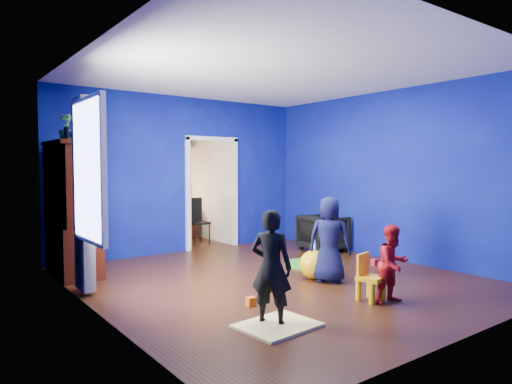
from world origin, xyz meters
TOP-DOWN VIEW (x-y plane):
  - floor at (0.00, 0.00)m, footprint 5.00×5.50m
  - ceiling at (0.00, 0.00)m, footprint 5.00×5.50m
  - wall_back at (0.00, 2.75)m, footprint 5.00×0.02m
  - wall_front at (0.00, -2.75)m, footprint 5.00×0.02m
  - wall_left at (-2.50, 0.00)m, footprint 0.02×5.50m
  - wall_right at (2.50, 0.00)m, footprint 0.02×5.50m
  - alcove at (0.60, 3.62)m, footprint 1.00×1.75m
  - armchair at (2.10, 1.18)m, footprint 0.85×0.83m
  - child_black at (-1.20, -1.38)m, footprint 0.47×0.51m
  - child_navy at (0.51, -0.52)m, footprint 0.63×0.69m
  - toddler_red at (0.40, -1.65)m, footprint 0.49×0.40m
  - vase at (-2.22, 1.67)m, footprint 0.29×0.29m
  - potted_plant at (-2.22, 2.19)m, footprint 0.26×0.26m
  - tv_armoire at (-2.22, 1.97)m, footprint 0.58×1.14m
  - crt_tv at (-2.18, 1.97)m, footprint 0.46×0.70m
  - yellow_blanket at (-1.20, -1.48)m, footprint 0.80×0.66m
  - hopper_ball at (0.46, -0.27)m, footprint 0.41×0.41m
  - kid_chair at (0.25, -1.45)m, footprint 0.34×0.34m
  - play_mat at (1.10, 0.40)m, footprint 0.95×0.95m
  - toy_arch at (1.10, 0.40)m, footprint 0.60×0.67m
  - window_left at (-2.48, 0.35)m, footprint 0.03×0.95m
  - curtain at (-2.37, 0.90)m, footprint 0.14×0.42m
  - doorway at (0.60, 2.75)m, footprint 1.16×0.10m
  - study_desk at (0.60, 4.26)m, footprint 0.88×0.44m
  - desk_monitor at (0.60, 4.38)m, footprint 0.40×0.05m
  - desk_lamp at (0.32, 4.32)m, footprint 0.14×0.14m
  - folding_chair at (0.60, 3.30)m, footprint 0.40×0.40m
  - book_shelf at (0.60, 4.37)m, footprint 0.88×0.24m
  - toy_0 at (1.87, -0.21)m, footprint 0.10×0.08m
  - toy_1 at (1.76, 0.85)m, footprint 0.11×0.11m
  - toy_2 at (-1.01, -0.76)m, footprint 0.10×0.08m
  - toy_3 at (1.19, 0.15)m, footprint 0.11×0.11m
  - toy_4 at (1.10, 0.62)m, footprint 0.10×0.08m

SIDE VIEW (x-z plane):
  - floor at x=0.00m, z-range -0.01..0.01m
  - play_mat at x=1.10m, z-range 0.00..0.03m
  - yellow_blanket at x=-1.20m, z-range 0.00..0.03m
  - toy_arch at x=1.10m, z-range -0.41..0.45m
  - toy_0 at x=1.87m, z-range 0.00..0.10m
  - toy_2 at x=-1.01m, z-range 0.00..0.10m
  - toy_4 at x=1.10m, z-range 0.00..0.10m
  - toy_1 at x=1.76m, z-range 0.00..0.11m
  - toy_3 at x=1.19m, z-range 0.00..0.11m
  - hopper_ball at x=0.46m, z-range 0.00..0.41m
  - kid_chair at x=0.25m, z-range 0.00..0.50m
  - armchair at x=2.10m, z-range 0.00..0.69m
  - study_desk at x=0.60m, z-range 0.00..0.75m
  - toddler_red at x=0.40m, z-range 0.00..0.91m
  - folding_chair at x=0.60m, z-range 0.00..0.92m
  - child_black at x=-1.20m, z-range 0.00..1.16m
  - child_navy at x=0.51m, z-range 0.00..1.18m
  - desk_lamp at x=0.32m, z-range 0.86..1.00m
  - desk_monitor at x=0.60m, z-range 0.79..1.11m
  - tv_armoire at x=-2.22m, z-range 0.00..1.96m
  - crt_tv at x=-2.18m, z-range 0.75..1.29m
  - doorway at x=0.60m, z-range 0.00..2.10m
  - alcove at x=0.60m, z-range 0.00..2.50m
  - curtain at x=-2.37m, z-range 0.05..2.45m
  - wall_back at x=0.00m, z-range 0.00..2.90m
  - wall_front at x=0.00m, z-range 0.00..2.90m
  - wall_left at x=-2.50m, z-range 0.00..2.90m
  - wall_right at x=2.50m, z-range 0.00..2.90m
  - window_left at x=-2.48m, z-range 0.77..2.33m
  - book_shelf at x=0.60m, z-range 2.00..2.04m
  - vase at x=-2.22m, z-range 1.96..2.19m
  - potted_plant at x=-2.22m, z-range 1.96..2.39m
  - ceiling at x=0.00m, z-range 2.90..2.90m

